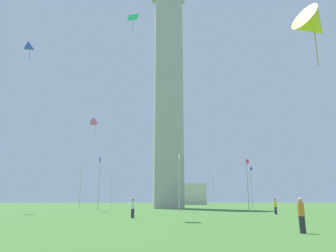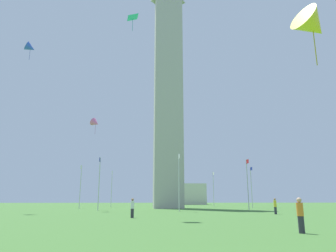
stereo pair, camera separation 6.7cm
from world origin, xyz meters
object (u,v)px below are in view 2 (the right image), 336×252
at_px(obelisk_monument, 168,83).
at_px(kite_yellow_delta, 312,25).
at_px(flagpole_n, 179,179).
at_px(flagpole_nw, 99,181).
at_px(flagpole_w, 80,184).
at_px(person_white_shirt, 132,208).
at_px(kite_cyan_diamond, 133,18).
at_px(flagpole_sw, 112,187).
at_px(kite_blue_delta, 30,48).
at_px(person_yellow_shirt, 275,206).
at_px(distant_building, 185,195).
at_px(kite_pink_delta, 96,123).
at_px(flagpole_s, 162,188).
at_px(flagpole_se, 213,187).
at_px(person_orange_shirt, 300,215).
at_px(flagpole_ne, 248,182).
at_px(flagpole_e, 251,185).

xyz_separation_m(obelisk_monument, kite_yellow_delta, (50.19, 1.79, -16.49)).
bearing_deg(flagpole_n, flagpole_nw, -112.50).
relative_size(obelisk_monument, flagpole_w, 6.29).
distance_m(obelisk_monument, flagpole_nw, 27.05).
height_order(person_white_shirt, kite_cyan_diamond, kite_cyan_diamond).
relative_size(flagpole_w, kite_cyan_diamond, 4.40).
relative_size(flagpole_sw, kite_blue_delta, 2.79).
height_order(person_yellow_shirt, distant_building, distant_building).
bearing_deg(distant_building, kite_pink_delta, -18.64).
xyz_separation_m(obelisk_monument, flagpole_s, (-16.74, 0.00, -21.17)).
distance_m(flagpole_se, person_orange_shirt, 59.69).
distance_m(flagpole_ne, flagpole_s, 31.04).
relative_size(flagpole_s, kite_blue_delta, 2.79).
relative_size(flagpole_e, kite_blue_delta, 2.79).
bearing_deg(flagpole_e, kite_cyan_diamond, -37.24).
relative_size(kite_pink_delta, distant_building, 0.09).
xyz_separation_m(flagpole_w, kite_blue_delta, (16.11, -6.00, 19.92)).
bearing_deg(flagpole_w, person_white_shirt, 17.83).
bearing_deg(flagpole_sw, flagpole_nw, -0.00).
xyz_separation_m(kite_yellow_delta, distant_building, (-110.50, 10.48, -5.57)).
distance_m(obelisk_monument, person_white_shirt, 41.54).
relative_size(person_orange_shirt, kite_blue_delta, 0.57).
xyz_separation_m(flagpole_se, distant_building, (-48.49, 0.38, -0.88)).
relative_size(flagpole_w, person_orange_shirt, 4.85).
relative_size(flagpole_w, kite_blue_delta, 2.79).
distance_m(person_white_shirt, kite_yellow_delta, 20.94).
bearing_deg(flagpole_n, person_yellow_shirt, 44.11).
distance_m(person_white_shirt, kite_blue_delta, 33.17).
distance_m(flagpole_e, person_white_shirt, 40.18).
bearing_deg(flagpole_ne, kite_cyan_diamond, -44.26).
bearing_deg(flagpole_sw, obelisk_monument, 45.14).
xyz_separation_m(flagpole_ne, person_white_shirt, (20.80, -18.17, -3.60)).
bearing_deg(kite_pink_delta, flagpole_w, -163.11).
bearing_deg(flagpole_se, flagpole_nw, -45.00).
distance_m(flagpole_nw, kite_pink_delta, 9.04).
height_order(flagpole_se, kite_blue_delta, kite_blue_delta).
distance_m(flagpole_w, kite_yellow_delta, 53.67).
height_order(flagpole_s, distant_building, flagpole_s).
xyz_separation_m(flagpole_s, kite_cyan_diamond, (47.84, -6.80, 16.60)).
distance_m(flagpole_n, flagpole_nw, 12.86).
distance_m(flagpole_sw, person_yellow_shirt, 44.40).
xyz_separation_m(person_yellow_shirt, kite_cyan_diamond, (4.27, -16.47, 20.18)).
xyz_separation_m(flagpole_nw, person_yellow_shirt, (14.90, 21.55, -3.58)).
height_order(person_yellow_shirt, kite_cyan_diamond, kite_cyan_diamond).
bearing_deg(distant_building, flagpole_s, -15.72).
height_order(flagpole_e, flagpole_se, same).
bearing_deg(obelisk_monument, kite_cyan_diamond, -12.33).
relative_size(flagpole_n, person_yellow_shirt, 4.58).
bearing_deg(flagpole_n, kite_yellow_delta, 3.07).
bearing_deg(obelisk_monument, person_orange_shirt, 2.54).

